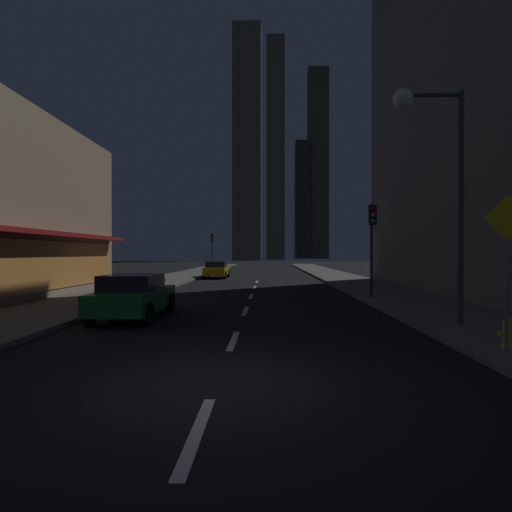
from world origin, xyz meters
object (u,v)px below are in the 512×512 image
at_px(car_parked_far, 217,269).
at_px(fire_hydrant_far_left, 164,279).
at_px(fire_hydrant_yellow_near, 508,334).
at_px(pedestrian_crossing_sign, 507,260).
at_px(traffic_light_near_right, 372,230).
at_px(traffic_light_far_left, 212,244).
at_px(car_parked_near, 133,296).
at_px(street_lamp_right, 431,148).

relative_size(car_parked_far, fire_hydrant_far_left, 6.48).
distance_m(fire_hydrant_yellow_near, pedestrian_crossing_sign, 1.66).
xyz_separation_m(car_parked_far, traffic_light_near_right, (9.10, -16.82, 2.45)).
height_order(fire_hydrant_yellow_near, traffic_light_near_right, traffic_light_near_right).
bearing_deg(fire_hydrant_yellow_near, traffic_light_far_left, 106.83).
bearing_deg(fire_hydrant_far_left, fire_hydrant_yellow_near, -56.38).
distance_m(car_parked_near, fire_hydrant_yellow_near, 10.60).
relative_size(fire_hydrant_far_left, traffic_light_near_right, 0.16).
bearing_deg(street_lamp_right, pedestrian_crossing_sign, -86.18).
height_order(car_parked_far, street_lamp_right, street_lamp_right).
distance_m(car_parked_far, traffic_light_near_right, 19.28).
height_order(car_parked_near, fire_hydrant_far_left, car_parked_near).
height_order(car_parked_far, fire_hydrant_yellow_near, car_parked_far).
height_order(traffic_light_near_right, street_lamp_right, street_lamp_right).
relative_size(fire_hydrant_yellow_near, pedestrian_crossing_sign, 0.21).
bearing_deg(pedestrian_crossing_sign, fire_hydrant_far_left, 122.28).
distance_m(car_parked_near, pedestrian_crossing_sign, 10.62).
xyz_separation_m(fire_hydrant_far_left, pedestrian_crossing_sign, (11.50, -18.21, 1.56)).
height_order(fire_hydrant_far_left, traffic_light_far_left, traffic_light_far_left).
height_order(car_parked_near, car_parked_far, same).
bearing_deg(traffic_light_far_left, traffic_light_near_right, -68.46).
relative_size(fire_hydrant_yellow_near, traffic_light_far_left, 0.16).
relative_size(fire_hydrant_far_left, traffic_light_far_left, 0.16).
xyz_separation_m(street_lamp_right, pedestrian_crossing_sign, (0.22, -3.30, -3.05)).
bearing_deg(car_parked_far, traffic_light_far_left, 99.75).
xyz_separation_m(car_parked_near, traffic_light_near_right, (9.10, 5.13, 2.45)).
distance_m(car_parked_far, pedestrian_crossing_sign, 28.65).
height_order(fire_hydrant_yellow_near, fire_hydrant_far_left, same).
height_order(traffic_light_far_left, street_lamp_right, street_lamp_right).
distance_m(car_parked_far, street_lamp_right, 25.80).
height_order(fire_hydrant_yellow_near, traffic_light_far_left, traffic_light_far_left).
xyz_separation_m(fire_hydrant_far_left, traffic_light_far_left, (0.40, 19.95, 2.74)).
relative_size(street_lamp_right, pedestrian_crossing_sign, 2.09).
height_order(traffic_light_near_right, pedestrian_crossing_sign, traffic_light_near_right).
relative_size(fire_hydrant_yellow_near, fire_hydrant_far_left, 1.00).
height_order(car_parked_near, fire_hydrant_yellow_near, car_parked_near).
relative_size(car_parked_near, street_lamp_right, 0.64).
height_order(car_parked_near, street_lamp_right, street_lamp_right).
distance_m(fire_hydrant_far_left, pedestrian_crossing_sign, 21.59).
bearing_deg(street_lamp_right, traffic_light_near_right, 89.01).
bearing_deg(car_parked_far, car_parked_near, -90.00).
xyz_separation_m(car_parked_far, fire_hydrant_yellow_near, (9.50, -26.63, -0.29)).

